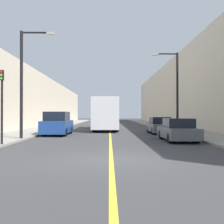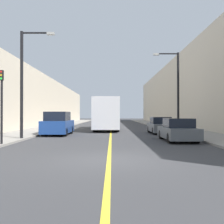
% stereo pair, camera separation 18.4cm
% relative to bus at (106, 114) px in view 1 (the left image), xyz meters
% --- Properties ---
extents(ground_plane, '(200.00, 200.00, 0.00)m').
position_rel_bus_xyz_m(ground_plane, '(0.46, -18.88, -1.79)').
color(ground_plane, '#38383A').
extents(sidewalk_left, '(3.61, 72.00, 0.13)m').
position_rel_bus_xyz_m(sidewalk_left, '(-6.95, 11.12, -1.73)').
color(sidewalk_left, gray).
rests_on(sidewalk_left, ground).
extents(sidewalk_right, '(3.61, 72.00, 0.13)m').
position_rel_bus_xyz_m(sidewalk_right, '(7.88, 11.12, -1.73)').
color(sidewalk_right, gray).
rests_on(sidewalk_right, ground).
extents(building_row_left, '(4.00, 72.00, 7.30)m').
position_rel_bus_xyz_m(building_row_left, '(-10.76, 11.12, 1.86)').
color(building_row_left, beige).
rests_on(building_row_left, ground).
extents(building_row_right, '(4.00, 72.00, 10.06)m').
position_rel_bus_xyz_m(building_row_right, '(11.69, 11.12, 3.24)').
color(building_row_right, beige).
rests_on(building_row_right, ground).
extents(road_center_line, '(0.16, 72.00, 0.01)m').
position_rel_bus_xyz_m(road_center_line, '(0.46, 11.12, -1.78)').
color(road_center_line, gold).
rests_on(road_center_line, ground).
extents(bus, '(2.58, 10.31, 3.35)m').
position_rel_bus_xyz_m(bus, '(0.00, 0.00, 0.00)').
color(bus, silver).
rests_on(bus, ground).
extents(parked_suv_left, '(1.96, 4.70, 1.93)m').
position_rel_bus_xyz_m(parked_suv_left, '(-3.90, -7.00, -0.90)').
color(parked_suv_left, navy).
rests_on(parked_suv_left, ground).
extents(car_right_near, '(1.85, 4.37, 1.46)m').
position_rel_bus_xyz_m(car_right_near, '(4.80, -11.90, -1.13)').
color(car_right_near, '#51565B').
rests_on(car_right_near, ground).
extents(car_right_mid, '(1.79, 4.52, 1.48)m').
position_rel_bus_xyz_m(car_right_mid, '(4.87, -5.36, -1.12)').
color(car_right_mid, '#51565B').
rests_on(car_right_mid, ground).
extents(street_lamp_left, '(2.28, 0.24, 7.12)m').
position_rel_bus_xyz_m(street_lamp_left, '(-5.25, -11.31, 2.39)').
color(street_lamp_left, black).
rests_on(street_lamp_left, sidewalk_left).
extents(street_lamp_right, '(2.28, 0.24, 7.00)m').
position_rel_bus_xyz_m(street_lamp_right, '(6.18, -5.81, 2.33)').
color(street_lamp_right, black).
rests_on(street_lamp_right, sidewalk_right).
extents(traffic_light, '(0.16, 0.18, 3.96)m').
position_rel_bus_xyz_m(traffic_light, '(-5.34, -14.68, 0.50)').
color(traffic_light, black).
rests_on(traffic_light, sidewalk_left).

